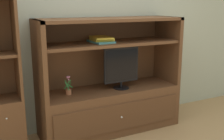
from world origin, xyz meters
TOP-DOWN VIEW (x-y plane):
  - painted_rear_wall at (0.00, 0.75)m, footprint 6.00×0.10m
  - media_console at (0.00, 0.41)m, footprint 1.79×0.60m
  - tv_monitor at (0.13, 0.35)m, footprint 0.47×0.20m
  - potted_plant at (-0.55, 0.41)m, footprint 0.10×0.10m
  - magazine_stack at (-0.12, 0.40)m, footprint 0.26×0.35m
  - bookshelf_tall at (-1.27, 0.41)m, footprint 0.38×0.39m

SIDE VIEW (x-z plane):
  - media_console at x=0.00m, z-range -0.26..1.17m
  - bookshelf_tall at x=-1.27m, z-range -0.26..1.41m
  - potted_plant at x=-0.55m, z-range 0.50..0.73m
  - tv_monitor at x=0.13m, z-range 0.57..1.08m
  - magazine_stack at x=-0.12m, z-range 1.14..1.21m
  - painted_rear_wall at x=0.00m, z-range 0.00..2.80m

